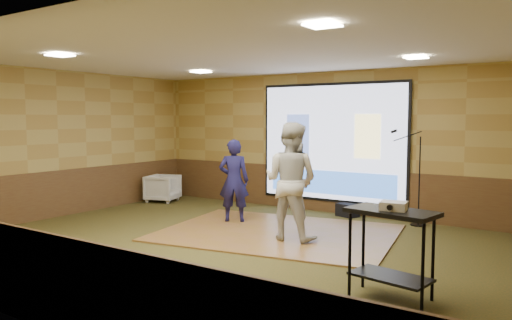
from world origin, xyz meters
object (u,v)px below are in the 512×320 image
Objects in this scene: player_left at (234,180)px; av_table at (391,236)px; projector at (394,206)px; projector_screen at (332,144)px; dance_floor at (278,233)px; mic_stand at (416,199)px; banquet_chair at (163,188)px; player_right at (291,181)px; duffel_bag at (347,210)px.

av_table is (3.88, -2.32, -0.11)m from player_left.
player_left is at bearing 140.83° from projector.
dance_floor is (0.06, -2.28, -1.46)m from projector_screen.
mic_stand is 5.91m from banquet_chair.
banquet_chair is at bearing -50.29° from player_left.
player_left is 0.82× the size of player_right.
projector_screen is at bearing 157.95° from duffel_bag.
av_table is 7.54m from banquet_chair.
banquet_chair is at bearing -22.93° from player_right.
banquet_chair is (-4.50, 1.65, -0.67)m from player_right.
mic_stand reaches higher than projector.
projector reaches higher than dance_floor.
dance_floor is 3.91× the size of av_table.
player_right is 2.83m from projector.
dance_floor is at bearing -126.44° from banquet_chair.
mic_stand is at bearing -2.35° from duffel_bag.
projector_screen is at bearing 91.46° from dance_floor.
player_right is 6.90× the size of projector.
duffel_bag is at bearing -162.36° from player_left.
av_table is 0.56× the size of mic_stand.
player_left is 3.09m from banquet_chair.
projector is 0.39× the size of banquet_chair.
player_right is at bearing -116.20° from mic_stand.
av_table reaches higher than dance_floor.
mic_stand reaches higher than player_left.
duffel_bag is (1.58, 1.79, -0.69)m from player_left.
dance_floor is at bearing -38.98° from player_right.
av_table is at bearing -36.72° from dance_floor.
projector_screen is at bearing -81.95° from player_right.
dance_floor is at bearing -127.76° from mic_stand.
mic_stand is at bearing 48.48° from dance_floor.
player_right is (1.62, -0.63, 0.17)m from player_left.
dance_floor is 2.49× the size of player_left.
player_left is 5.69× the size of projector.
player_right is at bearing 143.17° from av_table.
projector is at bearing 140.52° from player_right.
player_right reaches higher than projector.
projector is (2.77, -4.30, -0.42)m from projector_screen.
duffel_bag is at bearing 111.00° from projector.
projector_screen reaches higher than duffel_bag.
projector_screen reaches higher than mic_stand.
projector_screen is at bearing 122.69° from av_table.
projector_screen is 0.84× the size of dance_floor.
projector_screen is 5.13m from projector.
mic_stand is at bearing -101.42° from banquet_chair.
projector reaches higher than av_table.
projector is at bearing -57.16° from projector_screen.
projector_screen is 1.72× the size of player_right.
player_right is 2.69× the size of banquet_chair.
mic_stand reaches higher than duffel_bag.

